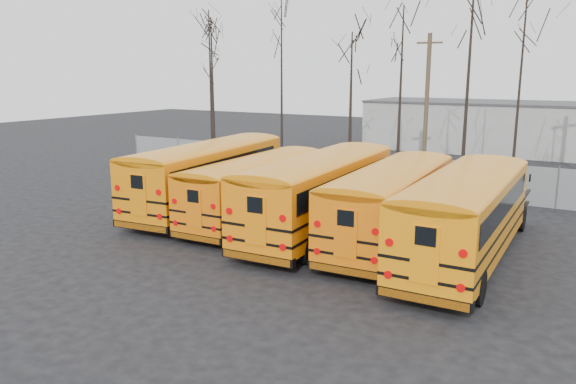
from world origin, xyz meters
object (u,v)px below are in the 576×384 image
Objects in this scene: bus_a at (211,170)px; bus_c at (322,187)px; bus_d at (393,197)px; bus_b at (258,183)px; bus_e at (467,209)px; utility_pole_left at (427,103)px.

bus_c is at bearing -12.98° from bus_a.
bus_c reaches higher than bus_d.
bus_c is at bearing 179.44° from bus_d.
bus_d is at bearing -3.87° from bus_b.
bus_a is 1.04× the size of bus_e.
bus_e is (12.34, -1.51, -0.05)m from bus_a.
bus_a reaches higher than bus_c.
bus_d is 1.26× the size of utility_pole_left.
bus_d is 3.05m from bus_e.
bus_d is at bearing -84.50° from utility_pole_left.
bus_a is at bearing 169.67° from bus_c.
bus_a is at bearing 167.89° from bus_b.
bus_c is (6.38, -0.87, -0.01)m from bus_a.
utility_pole_left is (5.86, 14.74, 2.63)m from bus_a.
bus_b is 1.18× the size of utility_pole_left.
utility_pole_left is at bearing 77.57° from bus_b.
bus_a is at bearing 172.07° from bus_e.
bus_b is 9.33m from bus_e.
bus_e is at bearing -12.23° from bus_a.
bus_a is 3.12m from bus_b.
bus_e is (2.95, -0.77, 0.08)m from bus_d.
bus_d reaches higher than bus_b.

